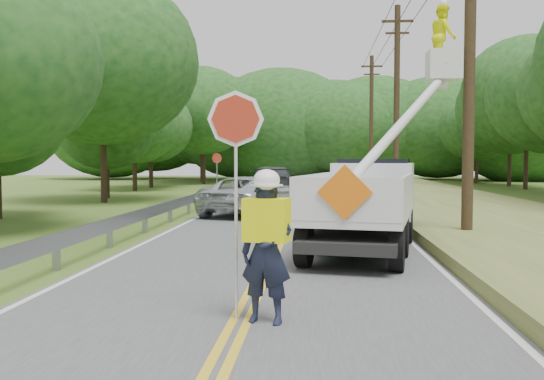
{
  "coord_description": "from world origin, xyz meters",
  "views": [
    {
      "loc": [
        1.05,
        -7.33,
        2.2
      ],
      "look_at": [
        0.0,
        6.0,
        1.5
      ],
      "focal_mm": 39.62,
      "sensor_mm": 36.0,
      "label": 1
    }
  ],
  "objects": [
    {
      "name": "suv_darkgrey",
      "position": [
        -1.46,
        25.16,
        0.9
      ],
      "size": [
        2.72,
        6.15,
        1.75
      ],
      "primitive_type": "imported",
      "rotation": [
        0.0,
        0.0,
        3.19
      ],
      "color": "#3A3D41",
      "rests_on": "road"
    },
    {
      "name": "guardrail",
      "position": [
        -4.02,
        14.91,
        0.55
      ],
      "size": [
        0.18,
        48.0,
        0.77
      ],
      "color": "gray",
      "rests_on": "ground"
    },
    {
      "name": "bucket_truck",
      "position": [
        2.44,
        7.75,
        1.46
      ],
      "size": [
        4.2,
        6.54,
        6.24
      ],
      "color": "black",
      "rests_on": "road"
    },
    {
      "name": "ground",
      "position": [
        0.0,
        0.0,
        0.0
      ],
      "size": [
        140.0,
        140.0,
        0.0
      ],
      "primitive_type": "plane",
      "color": "#3C5B1D",
      "rests_on": "ground"
    },
    {
      "name": "road",
      "position": [
        0.0,
        14.0,
        0.01
      ],
      "size": [
        7.2,
        96.0,
        0.03
      ],
      "color": "#4B4B4E",
      "rests_on": "ground"
    },
    {
      "name": "utility_poles",
      "position": [
        5.0,
        17.02,
        5.27
      ],
      "size": [
        1.6,
        43.3,
        10.0
      ],
      "color": "black",
      "rests_on": "ground"
    },
    {
      "name": "treeline_horizon",
      "position": [
        1.75,
        56.07,
        5.5
      ],
      "size": [
        58.55,
        15.5,
        12.49
      ],
      "color": "#164119",
      "rests_on": "ground"
    },
    {
      "name": "treeline_left",
      "position": [
        -9.86,
        29.54,
        5.97
      ],
      "size": [
        10.27,
        54.48,
        11.32
      ],
      "color": "#332319",
      "rests_on": "ground"
    },
    {
      "name": "suv_silver",
      "position": [
        -1.59,
        15.86,
        0.77
      ],
      "size": [
        3.93,
        5.87,
        1.5
      ],
      "primitive_type": "imported",
      "rotation": [
        0.0,
        0.0,
        2.85
      ],
      "color": "silver",
      "rests_on": "road"
    },
    {
      "name": "tall_grass_verge",
      "position": [
        7.1,
        14.0,
        0.15
      ],
      "size": [
        7.0,
        96.0,
        0.3
      ],
      "primitive_type": "cube",
      "color": "#4D622F",
      "rests_on": "ground"
    },
    {
      "name": "flagger",
      "position": [
        0.35,
        0.51,
        1.12
      ],
      "size": [
        1.19,
        0.59,
        3.09
      ],
      "color": "#191E33",
      "rests_on": "road"
    },
    {
      "name": "stop_sign_permanent",
      "position": [
        -4.13,
        22.81,
        1.64
      ],
      "size": [
        0.48,
        0.28,
        2.48
      ],
      "color": "gray",
      "rests_on": "ground"
    }
  ]
}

